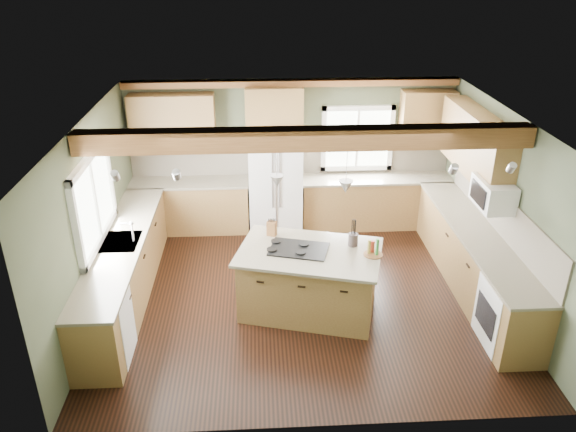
{
  "coord_description": "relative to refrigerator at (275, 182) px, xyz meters",
  "views": [
    {
      "loc": [
        -0.59,
        -6.85,
        4.55
      ],
      "look_at": [
        -0.18,
        0.3,
        1.12
      ],
      "focal_mm": 35.0,
      "sensor_mm": 36.0,
      "label": 1
    }
  ],
  "objects": [
    {
      "name": "island",
      "position": [
        0.37,
        -2.49,
        -0.46
      ],
      "size": [
        1.98,
        1.5,
        0.88
      ],
      "primitive_type": "cube",
      "rotation": [
        0.0,
        0.0,
        -0.27
      ],
      "color": "brown",
      "rests_on": "floor"
    },
    {
      "name": "upper_cab_over_fridge",
      "position": [
        -0.0,
        0.21,
        1.25
      ],
      "size": [
        0.96,
        0.35,
        0.7
      ],
      "primitive_type": "cube",
      "color": "brown",
      "rests_on": "wall_back"
    },
    {
      "name": "pendant_right",
      "position": [
        0.79,
        -2.6,
        0.98
      ],
      "size": [
        0.18,
        0.18,
        0.16
      ],
      "primitive_type": "cone",
      "rotation": [
        3.14,
        0.0,
        0.0
      ],
      "color": "#B2B2B7",
      "rests_on": "ceiling"
    },
    {
      "name": "pendant_left",
      "position": [
        -0.06,
        -2.37,
        0.98
      ],
      "size": [
        0.18,
        0.18,
        0.16
      ],
      "primitive_type": "cone",
      "rotation": [
        3.14,
        0.0,
        0.0
      ],
      "color": "#B2B2B7",
      "rests_on": "ceiling"
    },
    {
      "name": "upper_cab_back_corner",
      "position": [
        2.6,
        0.21,
        1.05
      ],
      "size": [
        0.9,
        0.35,
        0.9
      ],
      "primitive_type": "cube",
      "color": "brown",
      "rests_on": "wall_back"
    },
    {
      "name": "ceiling_beam",
      "position": [
        0.3,
        -2.49,
        1.57
      ],
      "size": [
        5.55,
        0.26,
        0.26
      ],
      "primitive_type": "cube",
      "color": "#563318",
      "rests_on": "ceiling"
    },
    {
      "name": "floor",
      "position": [
        0.3,
        -2.12,
        -0.9
      ],
      "size": [
        5.6,
        5.6,
        0.0
      ],
      "primitive_type": "plane",
      "color": "black",
      "rests_on": "ground"
    },
    {
      "name": "bottle_tray",
      "position": [
        1.19,
        -2.64,
        0.14
      ],
      "size": [
        0.34,
        0.34,
        0.23
      ],
      "primitive_type": null,
      "rotation": [
        0.0,
        0.0,
        -0.48
      ],
      "color": "brown",
      "rests_on": "island_top"
    },
    {
      "name": "window_left",
      "position": [
        -2.48,
        -2.07,
        0.65
      ],
      "size": [
        0.04,
        1.6,
        1.05
      ],
      "primitive_type": "cube",
      "color": "white",
      "rests_on": "wall_left"
    },
    {
      "name": "refrigerator",
      "position": [
        0.0,
        0.0,
        0.0
      ],
      "size": [
        0.9,
        0.74,
        1.8
      ],
      "primitive_type": "cube",
      "color": "white",
      "rests_on": "floor"
    },
    {
      "name": "knife_block",
      "position": [
        -0.12,
        -2.0,
        0.12
      ],
      "size": [
        0.15,
        0.14,
        0.21
      ],
      "primitive_type": "cube",
      "rotation": [
        0.0,
        0.0,
        -0.43
      ],
      "color": "brown",
      "rests_on": "island_top"
    },
    {
      "name": "backsplash_back",
      "position": [
        0.3,
        0.36,
        0.31
      ],
      "size": [
        5.58,
        0.03,
        0.58
      ],
      "primitive_type": "cube",
      "color": "brown",
      "rests_on": "wall_back"
    },
    {
      "name": "window_back",
      "position": [
        1.45,
        0.36,
        0.65
      ],
      "size": [
        1.1,
        0.04,
        1.0
      ],
      "primitive_type": "cube",
      "color": "white",
      "rests_on": "wall_back"
    },
    {
      "name": "base_cab_back_left",
      "position": [
        -1.49,
        0.08,
        -0.46
      ],
      "size": [
        2.02,
        0.6,
        0.88
      ],
      "primitive_type": "cube",
      "color": "brown",
      "rests_on": "floor"
    },
    {
      "name": "base_cab_back_right",
      "position": [
        1.79,
        0.08,
        -0.46
      ],
      "size": [
        2.62,
        0.6,
        0.88
      ],
      "primitive_type": "cube",
      "color": "brown",
      "rests_on": "floor"
    },
    {
      "name": "island_top",
      "position": [
        0.37,
        -2.49,
        0.0
      ],
      "size": [
        2.12,
        1.64,
        0.04
      ],
      "primitive_type": "cube",
      "rotation": [
        0.0,
        0.0,
        -0.27
      ],
      "color": "brown",
      "rests_on": "island"
    },
    {
      "name": "dishwasher",
      "position": [
        -2.19,
        -3.37,
        -0.47
      ],
      "size": [
        0.6,
        0.6,
        0.84
      ],
      "primitive_type": "cube",
      "color": "white",
      "rests_on": "floor"
    },
    {
      "name": "counter_back_left",
      "position": [
        -1.49,
        0.08,
        0.0
      ],
      "size": [
        2.06,
        0.64,
        0.04
      ],
      "primitive_type": "cube",
      "color": "brown",
      "rests_on": "base_cab_back_left"
    },
    {
      "name": "upper_cab_back_left",
      "position": [
        -1.69,
        0.21,
        1.05
      ],
      "size": [
        1.4,
        0.35,
        0.9
      ],
      "primitive_type": "cube",
      "color": "brown",
      "rests_on": "wall_back"
    },
    {
      "name": "base_cab_left",
      "position": [
        -2.2,
        -2.07,
        -0.46
      ],
      "size": [
        0.6,
        3.7,
        0.88
      ],
      "primitive_type": "cube",
      "color": "brown",
      "rests_on": "floor"
    },
    {
      "name": "wall_left",
      "position": [
        -2.5,
        -2.12,
        0.4
      ],
      "size": [
        0.0,
        5.0,
        5.0
      ],
      "primitive_type": "plane",
      "rotation": [
        1.57,
        0.0,
        1.57
      ],
      "color": "#404933",
      "rests_on": "ground"
    },
    {
      "name": "counter_left",
      "position": [
        -2.2,
        -2.07,
        0.0
      ],
      "size": [
        0.64,
        3.74,
        0.04
      ],
      "primitive_type": "cube",
      "color": "brown",
      "rests_on": "base_cab_left"
    },
    {
      "name": "backsplash_right",
      "position": [
        3.08,
        -2.07,
        0.31
      ],
      "size": [
        0.03,
        3.7,
        0.58
      ],
      "primitive_type": "cube",
      "color": "brown",
      "rests_on": "wall_right"
    },
    {
      "name": "soffit_trim",
      "position": [
        0.3,
        0.28,
        1.64
      ],
      "size": [
        5.55,
        0.2,
        0.1
      ],
      "primitive_type": "cube",
      "color": "#563318",
      "rests_on": "ceiling"
    },
    {
      "name": "base_cab_right",
      "position": [
        2.8,
        -2.07,
        -0.46
      ],
      "size": [
        0.6,
        3.7,
        0.88
      ],
      "primitive_type": "cube",
      "color": "brown",
      "rests_on": "floor"
    },
    {
      "name": "wall_right",
      "position": [
        3.1,
        -2.12,
        0.4
      ],
      "size": [
        0.0,
        5.0,
        5.0
      ],
      "primitive_type": "plane",
      "rotation": [
        1.57,
        0.0,
        -1.57
      ],
      "color": "#404933",
      "rests_on": "ground"
    },
    {
      "name": "utensil_crock",
      "position": [
        0.96,
        -2.36,
        0.11
      ],
      "size": [
        0.17,
        0.17,
        0.17
      ],
      "primitive_type": "cylinder",
      "rotation": [
        0.0,
        0.0,
        -0.36
      ],
      "color": "#3B342F",
      "rests_on": "island_top"
    },
    {
      "name": "faucet",
      "position": [
        -2.02,
        -2.07,
        0.15
      ],
      "size": [
        0.02,
        0.02,
        0.28
      ],
      "primitive_type": "cylinder",
      "color": "#B2B2B7",
      "rests_on": "sink"
    },
    {
      "name": "counter_right",
      "position": [
        2.8,
        -2.07,
        0.0
      ],
      "size": [
        0.64,
        3.74,
        0.04
      ],
      "primitive_type": "cube",
      "color": "brown",
      "rests_on": "base_cab_right"
    },
    {
      "name": "upper_cab_right",
      "position": [
        2.92,
        -1.22,
        1.05
      ],
      "size": [
        0.35,
        2.2,
        0.9
      ],
      "primitive_type": "cube",
      "color": "brown",
      "rests_on": "wall_right"
    },
    {
      "name": "sink",
      "position": [
        -2.2,
        -2.07,
        0.01
      ],
      "size": [
        0.5,
        0.65,
        0.03
      ],
      "primitive_type": "cube",
      "color": "#262628",
      "rests_on": "counter_left"
    },
    {
      "name": "ceiling",
      "position": [
        0.3,
        -2.12,
        1.7
      ],
      "size": [
        5.6,
        5.6,
        0.0
      ],
      "primitive_type": "plane",
      "rotation": [
        3.14,
        0.0,
        0.0
      ],
      "color": "silver",
      "rests_on": "wall_back"
    },
    {
      "name": "microwave",
      "position": [
        2.88,
        -2.17,
        0.65
      ],
      "size": [
        0.4,
        0.7,
        0.38
      ],
      "primitive_type": "cube",
      "color": "white",
      "rests_on": "wall_right"
    },
    {
      "name": "oven",
      "position": [
        2.79,
        -3.37,
        -0.47
      ],
      "size": [
        0.6,
        0.72,
        0.84
      ],
      "primitive_type": "cube",
      "color": "white",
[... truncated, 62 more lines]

